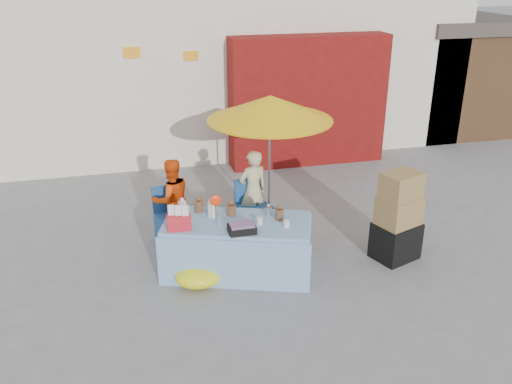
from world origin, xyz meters
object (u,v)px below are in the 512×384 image
object	(u,v)px
umbrella	(270,108)
vendor_orange	(172,200)
box_stack	(398,219)
chair_left	(174,226)
market_table	(237,246)
chair_right	(255,217)
vendor_beige	(253,191)

from	to	relation	value
umbrella	vendor_orange	bearing A→B (deg)	-174.47
umbrella	box_stack	size ratio (longest dim) A/B	1.60
chair_left	box_stack	bearing A→B (deg)	-36.73
vendor_orange	box_stack	bearing A→B (deg)	141.08
vendor_orange	umbrella	bearing A→B (deg)	171.33
box_stack	market_table	bearing A→B (deg)	175.30
market_table	chair_right	world-z (taller)	market_table
chair_right	box_stack	size ratio (longest dim) A/B	0.65
chair_left	chair_right	size ratio (longest dim) A/B	1.00
chair_left	market_table	bearing A→B (deg)	-69.38
chair_left	box_stack	size ratio (longest dim) A/B	0.65
chair_right	umbrella	bearing A→B (deg)	28.93
market_table	chair_left	distance (m)	1.29
vendor_orange	vendor_beige	xyz separation A→B (m)	(1.25, 0.00, 0.01)
vendor_orange	vendor_beige	distance (m)	1.25
chair_left	box_stack	world-z (taller)	box_stack
vendor_beige	box_stack	distance (m)	2.22
chair_right	box_stack	distance (m)	2.17
market_table	vendor_beige	size ratio (longest dim) A/B	1.66
chair_left	vendor_orange	xyz separation A→B (m)	(0.00, 0.13, 0.38)
market_table	vendor_orange	size ratio (longest dim) A/B	1.69
umbrella	box_stack	distance (m)	2.46
umbrella	box_stack	world-z (taller)	umbrella
chair_left	chair_right	xyz separation A→B (m)	(1.25, 0.00, 0.00)
chair_left	vendor_orange	bearing A→B (deg)	74.15
vendor_orange	market_table	bearing A→B (deg)	107.33
vendor_orange	box_stack	size ratio (longest dim) A/B	0.97
market_table	box_stack	size ratio (longest dim) A/B	1.65
vendor_orange	box_stack	xyz separation A→B (m)	(2.99, -1.38, -0.03)
umbrella	chair_right	bearing A→B (deg)	-136.87
chair_left	vendor_beige	bearing A→B (deg)	-8.07
umbrella	chair_left	bearing A→B (deg)	-169.62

